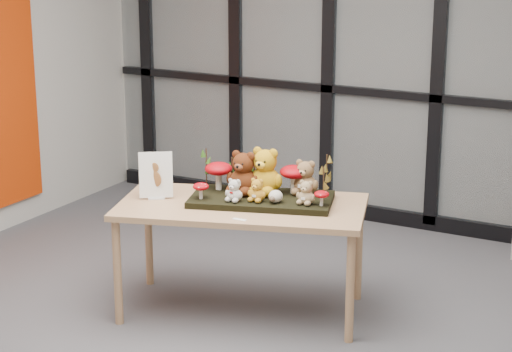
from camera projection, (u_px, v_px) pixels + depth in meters
The scene contains 23 objects.
floor at pixel (222, 339), 5.40m from camera, with size 5.00×5.00×0.00m, color #525257.
room_shell at pixel (219, 51), 4.95m from camera, with size 5.00×5.00×5.00m.
glass_partition at pixel (382, 46), 7.11m from camera, with size 4.90×0.06×2.78m.
display_table at pixel (242, 215), 5.62m from camera, with size 1.64×1.16×0.70m.
diorama_tray at pixel (261, 199), 5.63m from camera, with size 0.85×0.43×0.04m, color black.
bear_pooh_yellow at pixel (265, 168), 5.66m from camera, with size 0.24×0.22×0.32m, color #C38D13, non-canonical shape.
bear_brown_medium at pixel (243, 170), 5.66m from camera, with size 0.22×0.20×0.29m, color #4E200C, non-canonical shape.
bear_tan_back at pixel (305, 175), 5.64m from camera, with size 0.18×0.16×0.24m, color brown, non-canonical shape.
bear_small_yellow at pixel (257, 189), 5.51m from camera, with size 0.12×0.11×0.16m, color #BE8320, non-canonical shape.
bear_white_bow at pixel (234, 189), 5.51m from camera, with size 0.12×0.11×0.15m, color beige, non-canonical shape.
bear_beige_small at pixel (306, 191), 5.46m from camera, with size 0.12×0.11×0.16m, color #A1875E, non-canonical shape.
plush_cream_hedgehog at pixel (276, 196), 5.50m from camera, with size 0.06×0.06×0.08m, color beige, non-canonical shape.
mushroom_back_left at pixel (219, 175), 5.75m from camera, with size 0.17×0.17×0.19m, color #95040C, non-canonical shape.
mushroom_back_right at pixel (294, 178), 5.67m from camera, with size 0.17×0.17×0.19m, color #95040C, non-canonical shape.
mushroom_front_left at pixel (201, 190), 5.57m from camera, with size 0.10×0.10×0.11m, color #95040C, non-canonical shape.
mushroom_front_right at pixel (322, 198), 5.43m from camera, with size 0.09×0.09×0.10m, color #95040C, non-canonical shape.
sprig_green_far_left at pixel (206, 169), 5.76m from camera, with size 0.05×0.05×0.26m, color #113C0D, non-canonical shape.
sprig_green_mid_left at pixel (232, 172), 5.78m from camera, with size 0.05×0.05×0.20m, color #113C0D, non-canonical shape.
sprig_dry_far_right at pixel (327, 175), 5.61m from camera, with size 0.05×0.05×0.26m, color brown, non-canonical shape.
sprig_dry_mid_right at pixel (323, 184), 5.51m from camera, with size 0.05×0.05×0.21m, color brown, non-canonical shape.
sprig_green_centre at pixel (254, 173), 5.77m from camera, with size 0.05×0.05×0.19m, color #113C0D, non-canonical shape.
sign_holder at pixel (156, 177), 5.67m from camera, with size 0.19×0.15×0.29m.
label_card at pixel (240, 219), 5.31m from camera, with size 0.08×0.03×0.00m, color white.
Camera 1 is at (2.51, -4.26, 2.37)m, focal length 65.00 mm.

